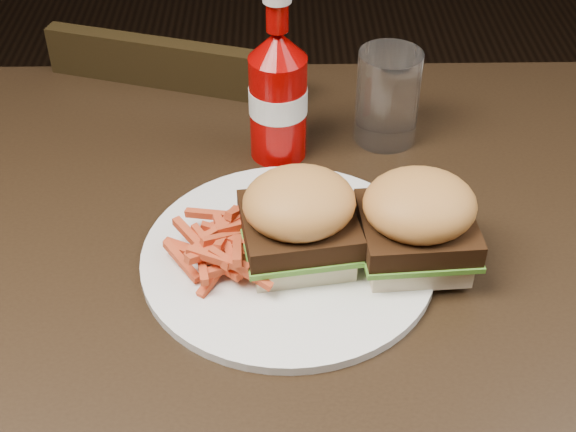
{
  "coord_description": "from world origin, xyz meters",
  "views": [
    {
      "loc": [
        -0.11,
        -0.6,
        1.3
      ],
      "look_at": [
        -0.1,
        0.01,
        0.8
      ],
      "focal_mm": 50.0,
      "sensor_mm": 36.0,
      "label": 1
    }
  ],
  "objects_px": {
    "ketchup_bottle": "(278,110)",
    "tumbler": "(387,98)",
    "plate": "(288,257)",
    "dining_table": "(388,272)",
    "chair_far": "(224,200)"
  },
  "relations": [
    {
      "from": "dining_table",
      "to": "plate",
      "type": "height_order",
      "value": "plate"
    },
    {
      "from": "chair_far",
      "to": "ketchup_bottle",
      "type": "distance_m",
      "value": 0.5
    },
    {
      "from": "plate",
      "to": "tumbler",
      "type": "height_order",
      "value": "tumbler"
    },
    {
      "from": "dining_table",
      "to": "ketchup_bottle",
      "type": "relative_size",
      "value": 9.1
    },
    {
      "from": "dining_table",
      "to": "ketchup_bottle",
      "type": "distance_m",
      "value": 0.23
    },
    {
      "from": "chair_far",
      "to": "plate",
      "type": "relative_size",
      "value": 1.21
    },
    {
      "from": "dining_table",
      "to": "ketchup_bottle",
      "type": "xyz_separation_m",
      "value": [
        -0.11,
        0.19,
        0.08
      ]
    },
    {
      "from": "ketchup_bottle",
      "to": "plate",
      "type": "bearing_deg",
      "value": -87.5
    },
    {
      "from": "chair_far",
      "to": "plate",
      "type": "bearing_deg",
      "value": 118.81
    },
    {
      "from": "dining_table",
      "to": "plate",
      "type": "xyz_separation_m",
      "value": [
        -0.1,
        -0.0,
        0.03
      ]
    },
    {
      "from": "chair_far",
      "to": "ketchup_bottle",
      "type": "height_order",
      "value": "ketchup_bottle"
    },
    {
      "from": "ketchup_bottle",
      "to": "tumbler",
      "type": "distance_m",
      "value": 0.13
    },
    {
      "from": "ketchup_bottle",
      "to": "tumbler",
      "type": "bearing_deg",
      "value": 13.5
    },
    {
      "from": "dining_table",
      "to": "tumbler",
      "type": "distance_m",
      "value": 0.23
    },
    {
      "from": "ketchup_bottle",
      "to": "tumbler",
      "type": "xyz_separation_m",
      "value": [
        0.13,
        0.03,
        -0.01
      ]
    }
  ]
}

